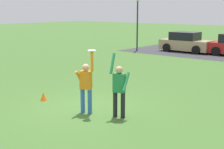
{
  "coord_description": "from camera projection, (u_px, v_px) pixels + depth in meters",
  "views": [
    {
      "loc": [
        7.57,
        -7.73,
        3.38
      ],
      "look_at": [
        0.91,
        0.35,
        1.27
      ],
      "focal_mm": 52.14,
      "sensor_mm": 36.0,
      "label": 1
    }
  ],
  "objects": [
    {
      "name": "person_defender",
      "position": [
        119.0,
        87.0,
        10.16
      ],
      "size": [
        0.62,
        0.55,
        2.04
      ],
      "rotation": [
        0.0,
        0.0,
        3.46
      ],
      "color": "black",
      "rests_on": "ground_plane"
    },
    {
      "name": "parked_car_tan",
      "position": [
        186.0,
        43.0,
        26.11
      ],
      "size": [
        4.11,
        2.06,
        1.59
      ],
      "rotation": [
        0.0,
        0.0,
        0.01
      ],
      "color": "tan",
      "rests_on": "ground_plane"
    },
    {
      "name": "person_catcher",
      "position": [
        86.0,
        84.0,
        10.57
      ],
      "size": [
        0.58,
        0.48,
        2.08
      ],
      "rotation": [
        0.0,
        0.0,
        0.32
      ],
      "color": "#3366B7",
      "rests_on": "ground_plane"
    },
    {
      "name": "lamppost_by_lot",
      "position": [
        137.0,
        19.0,
        26.48
      ],
      "size": [
        0.28,
        0.28,
        4.26
      ],
      "color": "#2D2D33",
      "rests_on": "ground_plane"
    },
    {
      "name": "frisbee_disc",
      "position": [
        92.0,
        51.0,
        10.27
      ],
      "size": [
        0.26,
        0.26,
        0.02
      ],
      "primitive_type": "cylinder",
      "color": "white",
      "rests_on": "person_catcher"
    },
    {
      "name": "ground_plane",
      "position": [
        85.0,
        109.0,
        11.23
      ],
      "size": [
        120.0,
        120.0,
        0.0
      ],
      "primitive_type": "plane",
      "color": "#426B2D"
    },
    {
      "name": "field_cone_orange",
      "position": [
        44.0,
        96.0,
        12.21
      ],
      "size": [
        0.26,
        0.26,
        0.32
      ],
      "primitive_type": "cone",
      "color": "orange",
      "rests_on": "ground_plane"
    }
  ]
}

